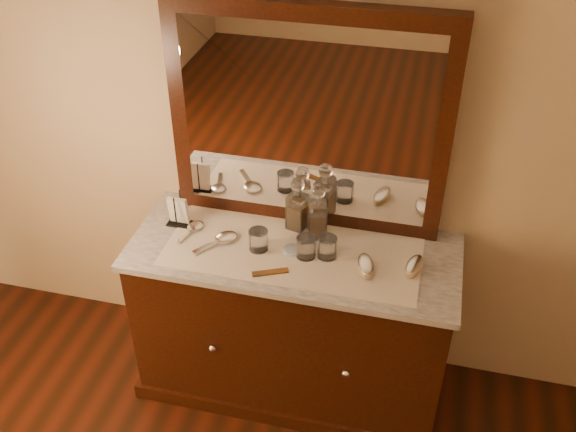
{
  "coord_description": "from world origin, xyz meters",
  "views": [
    {
      "loc": [
        0.51,
        -0.2,
        2.63
      ],
      "look_at": [
        0.0,
        1.85,
        1.1
      ],
      "focal_mm": 40.8,
      "sensor_mm": 36.0,
      "label": 1
    }
  ],
  "objects_px": {
    "mirror_frame": "(308,121)",
    "brush_far": "(414,266)",
    "napkin_rack": "(179,212)",
    "dresser_cabinet": "(293,322)",
    "pin_dish": "(292,250)",
    "hand_mirror_outer": "(194,228)",
    "comb": "(270,272)",
    "decanter_right": "(317,216)",
    "brush_near": "(366,266)",
    "decanter_left": "(297,209)",
    "hand_mirror_inner": "(222,239)"
  },
  "relations": [
    {
      "from": "pin_dish",
      "to": "decanter_right",
      "type": "xyz_separation_m",
      "value": [
        0.08,
        0.14,
        0.1
      ]
    },
    {
      "from": "dresser_cabinet",
      "to": "napkin_rack",
      "type": "bearing_deg",
      "value": 174.03
    },
    {
      "from": "brush_near",
      "to": "comb",
      "type": "bearing_deg",
      "value": -163.16
    },
    {
      "from": "napkin_rack",
      "to": "brush_far",
      "type": "relative_size",
      "value": 1.09
    },
    {
      "from": "brush_near",
      "to": "hand_mirror_outer",
      "type": "height_order",
      "value": "brush_near"
    },
    {
      "from": "mirror_frame",
      "to": "hand_mirror_outer",
      "type": "relative_size",
      "value": 6.39
    },
    {
      "from": "pin_dish",
      "to": "hand_mirror_inner",
      "type": "bearing_deg",
      "value": -179.51
    },
    {
      "from": "napkin_rack",
      "to": "brush_near",
      "type": "bearing_deg",
      "value": -7.93
    },
    {
      "from": "mirror_frame",
      "to": "brush_far",
      "type": "distance_m",
      "value": 0.75
    },
    {
      "from": "comb",
      "to": "decanter_right",
      "type": "height_order",
      "value": "decanter_right"
    },
    {
      "from": "napkin_rack",
      "to": "hand_mirror_inner",
      "type": "height_order",
      "value": "napkin_rack"
    },
    {
      "from": "decanter_left",
      "to": "decanter_right",
      "type": "height_order",
      "value": "decanter_right"
    },
    {
      "from": "dresser_cabinet",
      "to": "decanter_right",
      "type": "bearing_deg",
      "value": 57.04
    },
    {
      "from": "dresser_cabinet",
      "to": "hand_mirror_outer",
      "type": "relative_size",
      "value": 7.46
    },
    {
      "from": "pin_dish",
      "to": "hand_mirror_outer",
      "type": "bearing_deg",
      "value": 174.23
    },
    {
      "from": "comb",
      "to": "brush_near",
      "type": "xyz_separation_m",
      "value": [
        0.38,
        0.11,
        0.02
      ]
    },
    {
      "from": "decanter_right",
      "to": "brush_near",
      "type": "xyz_separation_m",
      "value": [
        0.25,
        -0.18,
        -0.08
      ]
    },
    {
      "from": "hand_mirror_outer",
      "to": "decanter_right",
      "type": "bearing_deg",
      "value": 9.24
    },
    {
      "from": "napkin_rack",
      "to": "brush_far",
      "type": "height_order",
      "value": "napkin_rack"
    },
    {
      "from": "mirror_frame",
      "to": "napkin_rack",
      "type": "height_order",
      "value": "mirror_frame"
    },
    {
      "from": "brush_near",
      "to": "hand_mirror_inner",
      "type": "distance_m",
      "value": 0.64
    },
    {
      "from": "brush_far",
      "to": "hand_mirror_inner",
      "type": "xyz_separation_m",
      "value": [
        -0.84,
        -0.0,
        -0.01
      ]
    },
    {
      "from": "mirror_frame",
      "to": "pin_dish",
      "type": "bearing_deg",
      "value": -90.64
    },
    {
      "from": "mirror_frame",
      "to": "hand_mirror_outer",
      "type": "height_order",
      "value": "mirror_frame"
    },
    {
      "from": "napkin_rack",
      "to": "hand_mirror_outer",
      "type": "relative_size",
      "value": 0.88
    },
    {
      "from": "brush_near",
      "to": "brush_far",
      "type": "relative_size",
      "value": 1.05
    },
    {
      "from": "pin_dish",
      "to": "decanter_left",
      "type": "bearing_deg",
      "value": 95.83
    },
    {
      "from": "pin_dish",
      "to": "comb",
      "type": "relative_size",
      "value": 0.5
    },
    {
      "from": "pin_dish",
      "to": "hand_mirror_outer",
      "type": "distance_m",
      "value": 0.47
    },
    {
      "from": "dresser_cabinet",
      "to": "decanter_right",
      "type": "height_order",
      "value": "decanter_right"
    },
    {
      "from": "comb",
      "to": "decanter_right",
      "type": "distance_m",
      "value": 0.34
    },
    {
      "from": "comb",
      "to": "decanter_right",
      "type": "xyz_separation_m",
      "value": [
        0.13,
        0.3,
        0.1
      ]
    },
    {
      "from": "brush_far",
      "to": "dresser_cabinet",
      "type": "bearing_deg",
      "value": 178.19
    },
    {
      "from": "comb",
      "to": "pin_dish",
      "type": "bearing_deg",
      "value": 47.06
    },
    {
      "from": "hand_mirror_inner",
      "to": "hand_mirror_outer",
      "type": "bearing_deg",
      "value": 161.94
    },
    {
      "from": "napkin_rack",
      "to": "pin_dish",
      "type": "bearing_deg",
      "value": -7.86
    },
    {
      "from": "pin_dish",
      "to": "brush_far",
      "type": "xyz_separation_m",
      "value": [
        0.52,
        0.0,
        0.01
      ]
    },
    {
      "from": "brush_near",
      "to": "decanter_left",
      "type": "bearing_deg",
      "value": 147.01
    },
    {
      "from": "dresser_cabinet",
      "to": "mirror_frame",
      "type": "relative_size",
      "value": 1.17
    },
    {
      "from": "pin_dish",
      "to": "brush_far",
      "type": "bearing_deg",
      "value": 0.17
    },
    {
      "from": "dresser_cabinet",
      "to": "brush_near",
      "type": "relative_size",
      "value": 8.74
    },
    {
      "from": "decanter_left",
      "to": "dresser_cabinet",
      "type": "bearing_deg",
      "value": -82.47
    },
    {
      "from": "comb",
      "to": "brush_far",
      "type": "height_order",
      "value": "brush_far"
    },
    {
      "from": "decanter_left",
      "to": "brush_near",
      "type": "distance_m",
      "value": 0.42
    },
    {
      "from": "decanter_left",
      "to": "decanter_right",
      "type": "relative_size",
      "value": 0.98
    },
    {
      "from": "napkin_rack",
      "to": "decanter_right",
      "type": "bearing_deg",
      "value": 5.58
    },
    {
      "from": "decanter_right",
      "to": "napkin_rack",
      "type": "bearing_deg",
      "value": -174.42
    },
    {
      "from": "brush_near",
      "to": "brush_far",
      "type": "distance_m",
      "value": 0.2
    },
    {
      "from": "decanter_right",
      "to": "brush_near",
      "type": "bearing_deg",
      "value": -36.54
    },
    {
      "from": "napkin_rack",
      "to": "decanter_right",
      "type": "distance_m",
      "value": 0.63
    }
  ]
}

